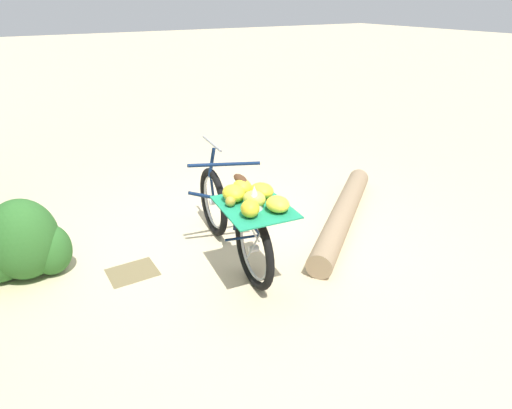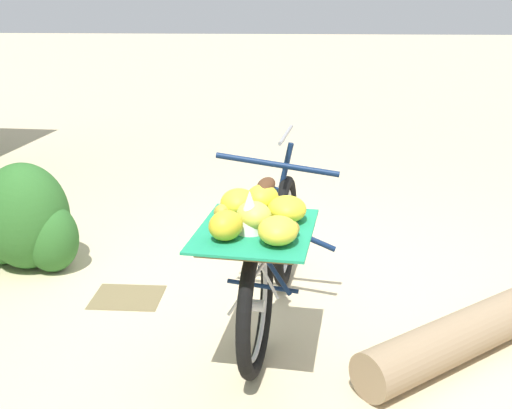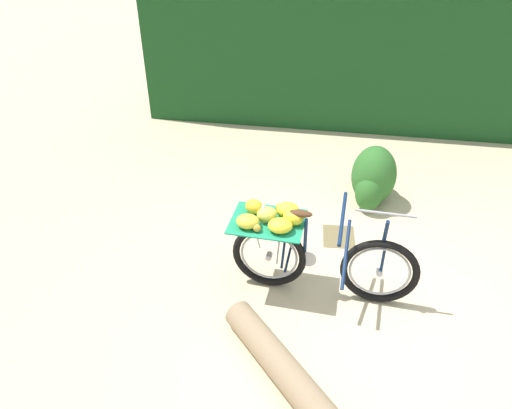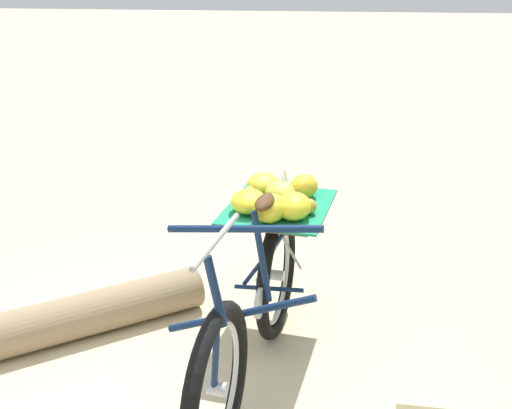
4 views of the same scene
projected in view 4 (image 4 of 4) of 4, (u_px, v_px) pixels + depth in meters
bicycle at (260, 279)px, 3.12m from camera, size 0.75×1.80×1.03m
fallen_log at (2, 336)px, 3.36m from camera, size 1.97×1.63×0.25m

